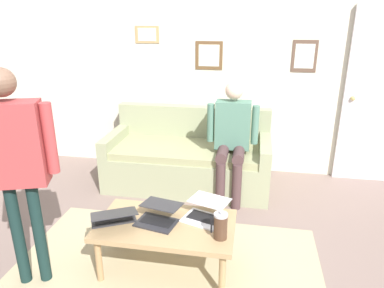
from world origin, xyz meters
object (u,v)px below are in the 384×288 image
laptop_center (205,212)px  french_press (220,226)px  laptop_right (114,216)px  laptop_left (158,216)px  interior_door (381,98)px  couch (189,160)px  person_seated (232,134)px  coffee_table (166,228)px  person_standing (14,155)px

laptop_center → french_press: 0.29m
laptop_right → french_press: size_ratio=2.14×
laptop_left → interior_door: bearing=-136.2°
couch → person_seated: size_ratio=1.47×
interior_door → couch: (2.17, 0.51, -0.72)m
couch → french_press: couch is taller
coffee_table → french_press: french_press is taller
french_press → laptop_center: bearing=-60.2°
person_standing → person_seated: size_ratio=1.27×
laptop_center → coffee_table: bearing=24.9°
laptop_left → french_press: size_ratio=1.61×
laptop_right → couch: bearing=-100.5°
interior_door → person_seated: bearing=23.9°
laptop_left → person_seated: 1.41m
person_standing → laptop_center: bearing=-160.0°
coffee_table → person_seated: bearing=-107.1°
french_press → person_standing: bearing=8.3°
interior_door → laptop_right: 3.28m
laptop_right → interior_door: bearing=-139.6°
interior_door → coffee_table: 2.98m
laptop_left → person_standing: bearing=20.7°
laptop_right → laptop_center: bearing=-165.5°
coffee_table → laptop_right: (0.41, 0.05, 0.09)m
laptop_right → person_standing: person_standing is taller
interior_door → laptop_center: 2.67m
coffee_table → person_standing: bearing=18.4°
interior_door → french_press: size_ratio=9.05×
french_press → person_standing: 1.50m
laptop_right → person_standing: (0.55, 0.27, 0.58)m
laptop_left → laptop_center: (-0.35, -0.12, 0.00)m
coffee_table → french_press: size_ratio=4.69×
laptop_center → french_press: bearing=119.8°
laptop_center → laptop_right: (0.70, 0.18, -0.00)m
coffee_table → french_press: 0.47m
laptop_left → laptop_right: (0.34, 0.06, 0.00)m
laptop_center → interior_door: bearing=-132.7°
laptop_center → person_standing: bearing=20.0°
laptop_center → french_press: size_ratio=1.83×
coffee_table → interior_door: bearing=-135.1°
interior_door → laptop_right: interior_door is taller
laptop_center → laptop_right: laptop_right is taller
laptop_left → french_press: 0.52m
person_standing → coffee_table: bearing=-161.6°
interior_door → laptop_left: bearing=43.8°
interior_door → person_seated: (1.65, 0.73, -0.30)m
coffee_table → laptop_center: (-0.29, -0.13, 0.09)m
laptop_right → person_standing: size_ratio=0.30×
person_seated → interior_door: bearing=-156.1°
coffee_table → french_press: (-0.43, 0.12, 0.15)m
laptop_right → laptop_left: bearing=-169.4°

